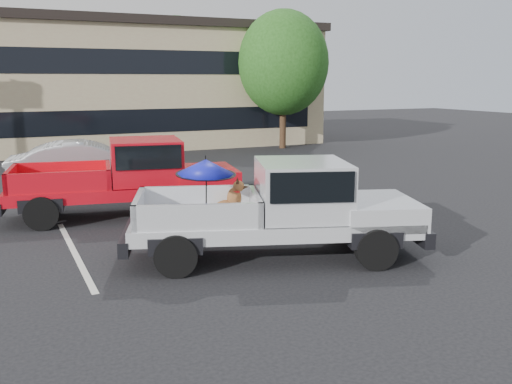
% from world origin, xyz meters
% --- Properties ---
extents(ground, '(90.00, 90.00, 0.00)m').
position_xyz_m(ground, '(0.00, 0.00, 0.00)').
color(ground, black).
rests_on(ground, ground).
extents(stripe_left, '(0.12, 5.00, 0.01)m').
position_xyz_m(stripe_left, '(-3.00, 2.00, 0.00)').
color(stripe_left, silver).
rests_on(stripe_left, ground).
extents(stripe_right, '(0.12, 5.00, 0.01)m').
position_xyz_m(stripe_right, '(3.00, 2.00, 0.00)').
color(stripe_right, silver).
rests_on(stripe_right, ground).
extents(motel_building, '(20.40, 8.40, 6.30)m').
position_xyz_m(motel_building, '(2.00, 20.99, 3.21)').
color(motel_building, tan).
rests_on(motel_building, ground).
extents(tree_right, '(4.46, 4.46, 6.78)m').
position_xyz_m(tree_right, '(9.00, 16.00, 4.21)').
color(tree_right, '#332114').
rests_on(tree_right, ground).
extents(tree_back, '(4.68, 4.68, 7.11)m').
position_xyz_m(tree_back, '(6.00, 24.00, 4.41)').
color(tree_back, '#332114').
rests_on(tree_back, ground).
extents(silver_pickup, '(6.02, 3.68, 2.06)m').
position_xyz_m(silver_pickup, '(0.78, -0.06, 1.05)').
color(silver_pickup, black).
rests_on(silver_pickup, ground).
extents(red_pickup, '(6.12, 2.96, 1.93)m').
position_xyz_m(red_pickup, '(-1.00, 4.69, 1.06)').
color(red_pickup, black).
rests_on(red_pickup, ground).
extents(silver_sedan, '(4.93, 2.35, 1.56)m').
position_xyz_m(silver_sedan, '(-1.69, 8.38, 0.78)').
color(silver_sedan, '#9EA1A5').
rests_on(silver_sedan, ground).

